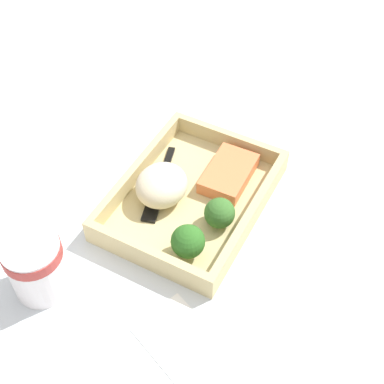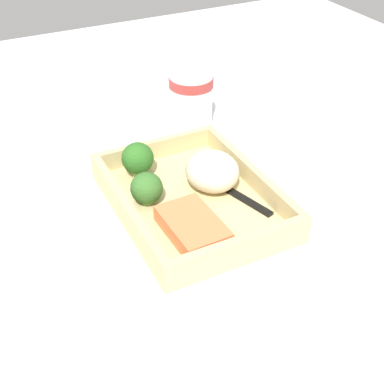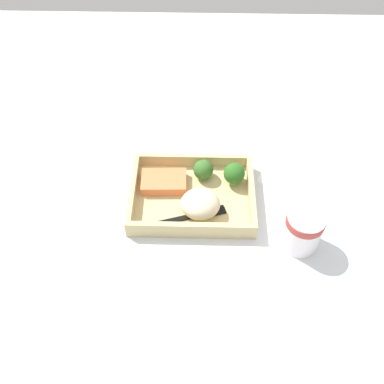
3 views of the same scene
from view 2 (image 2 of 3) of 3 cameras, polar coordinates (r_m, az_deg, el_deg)
name	(u,v)px [view 2 (image 2 of 3)]	position (r cm, az deg, el deg)	size (l,w,h in cm)	color
ground_plane	(192,213)	(76.63, 0.00, -2.24)	(160.00, 160.00, 2.00)	silver
takeout_tray	(192,204)	(75.65, 0.00, -1.29)	(27.19, 20.59, 1.20)	tan
tray_rim	(192,192)	(74.39, 0.00, 0.00)	(27.19, 20.59, 3.01)	tan
salmon_fillet	(192,227)	(68.99, 0.05, -3.72)	(10.05, 6.43, 2.26)	#ED7846
mashed_potatoes	(212,171)	(76.67, 2.18, 2.25)	(8.44, 7.66, 5.34)	beige
broccoli_floret_1	(138,159)	(79.31, -5.81, 3.54)	(4.78, 4.78, 5.40)	#86A366
broccoli_floret_2	(147,189)	(73.80, -4.86, 0.37)	(4.54, 4.54, 4.73)	#7FAD5F
fork	(224,187)	(77.75, 3.39, 0.55)	(15.62, 6.05, 0.44)	black
paper_cup	(191,97)	(94.62, -0.09, 10.15)	(7.74, 7.74, 9.29)	white
receipt_slip	(83,153)	(89.58, -11.56, 4.06)	(8.07, 11.64, 0.24)	white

